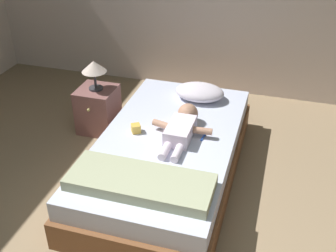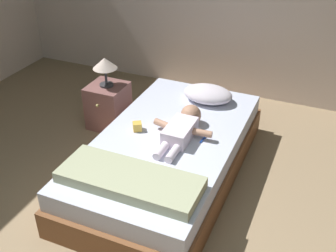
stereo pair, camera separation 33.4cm
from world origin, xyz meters
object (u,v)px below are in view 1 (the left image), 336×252
bed (168,156)px  toothbrush (205,134)px  nightstand (98,109)px  lamp (94,68)px  baby (182,127)px  pillow (200,92)px  toy_block (136,128)px

bed → toothbrush: bearing=19.8°
bed → nightstand: bearing=149.5°
bed → toothbrush: 0.37m
toothbrush → lamp: size_ratio=0.59×
bed → lamp: 1.13m
baby → toothbrush: baby is taller
pillow → nightstand: (-0.98, -0.19, -0.24)m
baby → toy_block: (-0.37, -0.08, -0.03)m
pillow → baby: bearing=-90.0°
bed → baby: baby is taller
bed → baby: bearing=35.6°
baby → nightstand: bearing=155.4°
toothbrush → nightstand: (-1.17, 0.42, -0.18)m
bed → toy_block: 0.36m
toothbrush → toy_block: size_ratio=1.72×
bed → toothbrush: toothbrush is taller
bed → lamp: size_ratio=7.17×
toothbrush → pillow: bearing=107.0°
pillow → toothbrush: size_ratio=2.70×
baby → lamp: 1.10m
pillow → toothbrush: pillow is taller
bed → lamp: lamp is taller
toothbrush → nightstand: size_ratio=0.38×
baby → toothbrush: size_ratio=4.03×
lamp → nightstand: bearing=-90.0°
baby → lamp: bearing=155.4°
bed → nightstand: nightstand is taller
bed → toy_block: bearing=-177.3°
lamp → toy_block: bearing=-41.3°
nightstand → bed: bearing=-30.5°
toy_block → pillow: bearing=62.7°
lamp → pillow: bearing=11.1°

